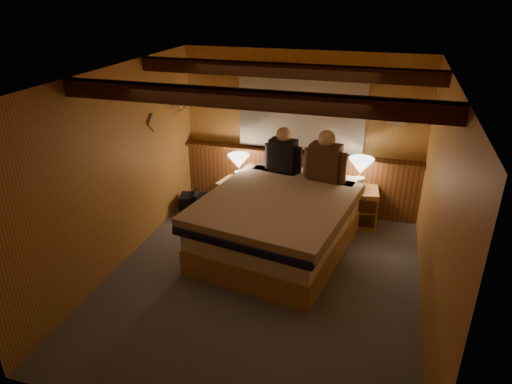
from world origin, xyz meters
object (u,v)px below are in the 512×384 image
at_px(lamp_right, 361,168).
at_px(duffel_bag, 196,203).
at_px(person_right, 325,160).
at_px(bed, 279,222).
at_px(lamp_left, 239,163).
at_px(nightstand_left, 236,197).
at_px(nightstand_right, 359,207).
at_px(person_left, 283,153).

bearing_deg(lamp_right, duffel_bag, -171.97).
bearing_deg(person_right, bed, -111.91).
bearing_deg(lamp_left, nightstand_left, -166.97).
relative_size(lamp_left, lamp_right, 0.92).
height_order(nightstand_right, lamp_left, lamp_left).
xyz_separation_m(bed, person_left, (-0.17, 0.88, 0.63)).
distance_m(bed, lamp_left, 1.25).
relative_size(nightstand_left, nightstand_right, 1.00).
bearing_deg(duffel_bag, person_left, -3.54).
height_order(person_left, person_right, person_right).
xyz_separation_m(nightstand_right, duffel_bag, (-2.42, -0.33, -0.13)).
distance_m(bed, nightstand_left, 1.21).
relative_size(bed, duffel_bag, 4.71).
bearing_deg(nightstand_left, nightstand_right, 17.52).
bearing_deg(person_left, nightstand_right, 14.54).
bearing_deg(bed, nightstand_left, 146.19).
bearing_deg(lamp_right, nightstand_right, -5.05).
bearing_deg(lamp_right, person_right, -147.46).
bearing_deg(lamp_left, person_right, -5.66).
bearing_deg(nightstand_left, lamp_right, 17.67).
relative_size(bed, nightstand_left, 4.50).
distance_m(nightstand_right, lamp_left, 1.86).
xyz_separation_m(bed, nightstand_right, (0.94, 1.00, -0.12)).
relative_size(lamp_left, duffel_bag, 0.80).
bearing_deg(person_left, nightstand_left, -168.08).
height_order(person_right, duffel_bag, person_right).
xyz_separation_m(nightstand_left, nightstand_right, (1.82, 0.18, 0.02)).
distance_m(lamp_left, person_right, 1.31).
height_order(nightstand_left, person_left, person_left).
xyz_separation_m(lamp_left, person_right, (1.28, -0.13, 0.23)).
height_order(bed, lamp_left, lamp_left).
bearing_deg(bed, duffel_bag, 165.24).
height_order(lamp_right, person_left, person_left).
bearing_deg(lamp_right, nightstand_left, -174.33).
bearing_deg(person_left, bed, -70.94).
bearing_deg(nightstand_left, duffel_bag, -153.11).
distance_m(lamp_left, person_left, 0.69).
bearing_deg(lamp_left, person_left, 3.30).
relative_size(person_left, person_right, 0.92).
bearing_deg(bed, lamp_left, 144.39).
bearing_deg(lamp_left, nightstand_right, 5.33).
xyz_separation_m(nightstand_left, lamp_right, (1.79, 0.18, 0.62)).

